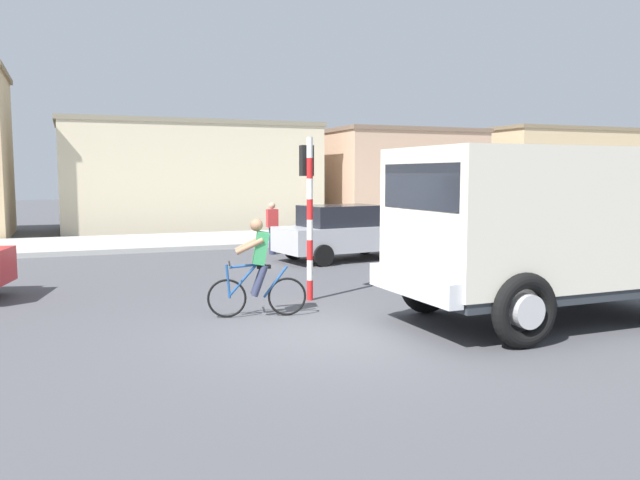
# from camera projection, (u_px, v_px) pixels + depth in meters

# --- Properties ---
(ground_plane) EXTENTS (120.00, 120.00, 0.00)m
(ground_plane) POSITION_uv_depth(u_px,v_px,m) (324.00, 333.00, 10.04)
(ground_plane) COLOR #4C4C51
(sidewalk_far) EXTENTS (80.00, 5.00, 0.16)m
(sidewalk_far) POSITION_uv_depth(u_px,v_px,m) (178.00, 241.00, 23.15)
(sidewalk_far) COLOR #ADADA8
(sidewalk_far) RESTS_ON ground
(truck_foreground) EXTENTS (5.47, 2.93, 2.90)m
(truck_foreground) POSITION_uv_depth(u_px,v_px,m) (550.00, 223.00, 10.79)
(truck_foreground) COLOR silver
(truck_foreground) RESTS_ON ground
(cyclist) EXTENTS (1.70, 0.57, 1.72)m
(cyclist) POSITION_uv_depth(u_px,v_px,m) (258.00, 268.00, 11.15)
(cyclist) COLOR black
(cyclist) RESTS_ON ground
(traffic_light_pole) EXTENTS (0.24, 0.43, 3.20)m
(traffic_light_pole) POSITION_uv_depth(u_px,v_px,m) (308.00, 196.00, 12.57)
(traffic_light_pole) COLOR red
(traffic_light_pole) RESTS_ON ground
(car_white_mid) EXTENTS (4.20, 2.30, 1.60)m
(car_white_mid) POSITION_uv_depth(u_px,v_px,m) (344.00, 232.00, 18.60)
(car_white_mid) COLOR #B7B7BC
(car_white_mid) RESTS_ON ground
(pedestrian_near_kerb) EXTENTS (0.34, 0.22, 1.62)m
(pedestrian_near_kerb) POSITION_uv_depth(u_px,v_px,m) (272.00, 227.00, 19.94)
(pedestrian_near_kerb) COLOR #2D334C
(pedestrian_near_kerb) RESTS_ON ground
(building_mid_block) EXTENTS (11.57, 5.29, 4.86)m
(building_mid_block) POSITION_uv_depth(u_px,v_px,m) (190.00, 176.00, 29.74)
(building_mid_block) COLOR beige
(building_mid_block) RESTS_ON ground
(building_corner_right) EXTENTS (7.58, 6.63, 4.75)m
(building_corner_right) POSITION_uv_depth(u_px,v_px,m) (393.00, 177.00, 33.53)
(building_corner_right) COLOR tan
(building_corner_right) RESTS_ON ground
(building_set_back) EXTENTS (9.85, 6.32, 5.12)m
(building_set_back) POSITION_uv_depth(u_px,v_px,m) (555.00, 173.00, 38.26)
(building_set_back) COLOR #D1B284
(building_set_back) RESTS_ON ground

